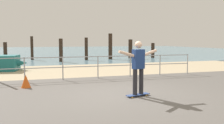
% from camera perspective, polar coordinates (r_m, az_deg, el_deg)
% --- Properties ---
extents(ground_plane, '(24.00, 10.00, 0.04)m').
position_cam_1_polar(ground_plane, '(6.86, 6.30, -9.71)').
color(ground_plane, '#605B56').
rests_on(ground_plane, ground).
extents(beach_strip, '(24.00, 6.00, 0.04)m').
position_cam_1_polar(beach_strip, '(14.44, -6.39, -1.87)').
color(beach_strip, tan).
rests_on(beach_strip, ground).
extents(sea_surface, '(72.00, 50.00, 0.04)m').
position_cam_1_polar(sea_surface, '(42.20, -13.48, 2.62)').
color(sea_surface, slate).
rests_on(sea_surface, ground).
extents(railing_fence, '(11.21, 0.05, 1.05)m').
position_cam_1_polar(railing_fence, '(10.89, -7.45, -0.48)').
color(railing_fence, '#9EA0A5').
rests_on(railing_fence, ground).
extents(skateboard, '(0.82, 0.40, 0.08)m').
position_cam_1_polar(skateboard, '(7.59, 6.20, -7.74)').
color(skateboard, '#334C8C').
rests_on(skateboard, ground).
extents(skateboarder, '(1.42, 0.46, 1.65)m').
position_cam_1_polar(skateboarder, '(7.44, 6.27, -0.58)').
color(skateboarder, '#26262B').
rests_on(skateboarder, skateboard).
extents(groyne_post_0, '(0.32, 0.32, 1.60)m').
position_cam_1_polar(groyne_post_0, '(23.78, -24.03, 2.40)').
color(groyne_post_0, '#332319').
rests_on(groyne_post_0, ground).
extents(groyne_post_1, '(0.25, 0.25, 2.13)m').
position_cam_1_polar(groyne_post_1, '(22.92, -18.50, 3.16)').
color(groyne_post_1, '#332319').
rests_on(groyne_post_1, ground).
extents(groyne_post_2, '(0.31, 0.31, 1.91)m').
position_cam_1_polar(groyne_post_2, '(20.03, -12.05, 2.74)').
color(groyne_post_2, '#332319').
rests_on(groyne_post_2, ground).
extents(groyne_post_3, '(0.29, 0.29, 2.02)m').
position_cam_1_polar(groyne_post_3, '(21.43, -6.13, 3.11)').
color(groyne_post_3, '#332319').
rests_on(groyne_post_3, ground).
extents(groyne_post_4, '(0.36, 0.36, 2.40)m').
position_cam_1_polar(groyne_post_4, '(22.25, -0.40, 3.71)').
color(groyne_post_4, '#332319').
rests_on(groyne_post_4, ground).
extents(groyne_post_5, '(0.39, 0.39, 1.86)m').
position_cam_1_polar(groyne_post_5, '(23.79, 4.39, 3.14)').
color(groyne_post_5, '#332319').
rests_on(groyne_post_5, ground).
extents(groyne_post_6, '(0.35, 0.35, 1.51)m').
position_cam_1_polar(groyne_post_6, '(24.49, 9.67, 2.73)').
color(groyne_post_6, '#332319').
rests_on(groyne_post_6, ground).
extents(traffic_cone, '(0.36, 0.36, 0.50)m').
position_cam_1_polar(traffic_cone, '(9.40, -19.81, -4.38)').
color(traffic_cone, '#E55919').
rests_on(traffic_cone, ground).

